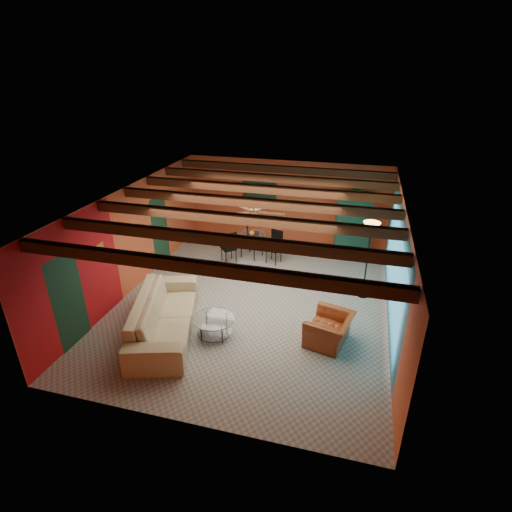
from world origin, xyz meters
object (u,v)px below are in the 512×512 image
(dining_table, at_px, (252,242))
(vase, at_px, (252,224))
(potted_plant, at_px, (357,188))
(armoire, at_px, (353,224))
(sofa, at_px, (164,315))
(armchair, at_px, (329,329))
(floor_lamp, at_px, (367,260))
(coffee_table, at_px, (214,327))

(dining_table, distance_m, vase, 0.59)
(potted_plant, bearing_deg, dining_table, -157.36)
(armoire, bearing_deg, dining_table, -171.99)
(sofa, relative_size, vase, 16.68)
(armoire, bearing_deg, sofa, -138.99)
(armchair, distance_m, vase, 4.65)
(floor_lamp, bearing_deg, potted_plant, 99.38)
(floor_lamp, bearing_deg, vase, 156.21)
(armchair, bearing_deg, floor_lamp, 176.85)
(potted_plant, bearing_deg, vase, -157.36)
(sofa, relative_size, armchair, 3.02)
(coffee_table, xyz_separation_m, floor_lamp, (3.10, 2.61, 0.78))
(armoire, bearing_deg, armchair, -107.12)
(potted_plant, bearing_deg, floor_lamp, -80.62)
(floor_lamp, bearing_deg, sofa, -146.70)
(armoire, distance_m, potted_plant, 1.15)
(armchair, distance_m, coffee_table, 2.48)
(vase, bearing_deg, armoire, 22.64)
(armchair, height_order, potted_plant, potted_plant)
(armchair, height_order, armoire, armoire)
(sofa, distance_m, armchair, 3.58)
(coffee_table, bearing_deg, armoire, 63.57)
(coffee_table, height_order, vase, vase)
(dining_table, bearing_deg, vase, 0.00)
(sofa, height_order, floor_lamp, floor_lamp)
(coffee_table, distance_m, armoire, 6.00)
(dining_table, bearing_deg, potted_plant, 22.64)
(dining_table, distance_m, floor_lamp, 3.74)
(armoire, relative_size, potted_plant, 4.03)
(dining_table, distance_m, potted_plant, 3.55)
(sofa, height_order, potted_plant, potted_plant)
(armchair, height_order, dining_table, dining_table)
(sofa, xyz_separation_m, potted_plant, (3.75, 5.48, 1.63))
(armchair, bearing_deg, dining_table, -129.73)
(armchair, relative_size, vase, 5.52)
(armchair, height_order, floor_lamp, floor_lamp)
(sofa, bearing_deg, floor_lamp, -74.07)
(potted_plant, xyz_separation_m, vase, (-2.94, -1.23, -0.98))
(dining_table, bearing_deg, armoire, 22.64)
(floor_lamp, height_order, potted_plant, potted_plant)
(coffee_table, bearing_deg, sofa, -172.43)
(dining_table, relative_size, potted_plant, 4.20)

